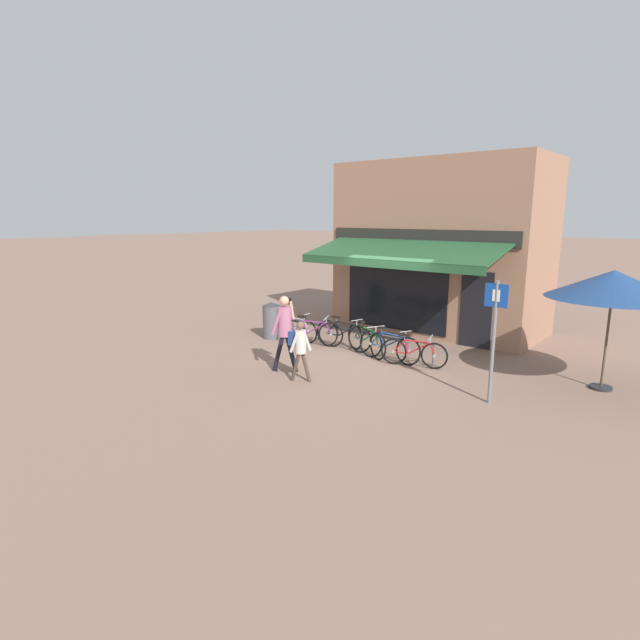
# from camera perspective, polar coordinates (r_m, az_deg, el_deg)

# --- Properties ---
(ground_plane) EXTENTS (160.00, 160.00, 0.00)m
(ground_plane) POSITION_cam_1_polar(r_m,az_deg,el_deg) (13.08, 5.70, -4.06)
(ground_plane) COLOR #846656
(shop_front) EXTENTS (6.21, 4.87, 5.19)m
(shop_front) POSITION_cam_1_polar(r_m,az_deg,el_deg) (16.15, 13.63, 8.06)
(shop_front) COLOR #9E7056
(shop_front) RESTS_ON ground_plane
(bike_rack_rail) EXTENTS (4.69, 0.04, 0.57)m
(bike_rack_rail) POSITION_cam_1_polar(r_m,az_deg,el_deg) (13.42, 4.09, -1.46)
(bike_rack_rail) COLOR #47494F
(bike_rack_rail) RESTS_ON ground_plane
(bicycle_silver) EXTENTS (1.72, 0.52, 0.84)m
(bicycle_silver) POSITION_cam_1_polar(r_m,az_deg,el_deg) (14.51, -2.93, -0.91)
(bicycle_silver) COLOR black
(bicycle_silver) RESTS_ON ground_plane
(bicycle_purple) EXTENTS (1.73, 0.77, 0.87)m
(bicycle_purple) POSITION_cam_1_polar(r_m,az_deg,el_deg) (13.90, -0.94, -1.41)
(bicycle_purple) COLOR black
(bicycle_purple) RESTS_ON ground_plane
(bicycle_black) EXTENTS (1.84, 0.52, 0.89)m
(bicycle_black) POSITION_cam_1_polar(r_m,az_deg,el_deg) (13.56, 2.65, -1.70)
(bicycle_black) COLOR black
(bicycle_black) RESTS_ON ground_plane
(bicycle_green) EXTENTS (1.69, 0.79, 0.85)m
(bicycle_green) POSITION_cam_1_polar(r_m,az_deg,el_deg) (13.08, 5.28, -2.31)
(bicycle_green) COLOR black
(bicycle_green) RESTS_ON ground_plane
(bicycle_blue) EXTENTS (1.81, 0.52, 0.85)m
(bicycle_blue) POSITION_cam_1_polar(r_m,az_deg,el_deg) (12.58, 7.88, -2.99)
(bicycle_blue) COLOR black
(bicycle_blue) RESTS_ON ground_plane
(bicycle_red) EXTENTS (1.58, 0.61, 0.79)m
(bicycle_red) POSITION_cam_1_polar(r_m,az_deg,el_deg) (12.20, 10.63, -3.66)
(bicycle_red) COLOR black
(bicycle_red) RESTS_ON ground_plane
(pedestrian_adult) EXTENTS (0.58, 0.59, 1.80)m
(pedestrian_adult) POSITION_cam_1_polar(r_m,az_deg,el_deg) (11.48, -4.08, -0.55)
(pedestrian_adult) COLOR black
(pedestrian_adult) RESTS_ON ground_plane
(pedestrian_child) EXTENTS (0.49, 0.44, 1.35)m
(pedestrian_child) POSITION_cam_1_polar(r_m,az_deg,el_deg) (10.85, -2.38, -2.70)
(pedestrian_child) COLOR #47382D
(pedestrian_child) RESTS_ON ground_plane
(litter_bin) EXTENTS (0.54, 0.54, 1.08)m
(litter_bin) POSITION_cam_1_polar(r_m,az_deg,el_deg) (14.79, -5.53, -0.01)
(litter_bin) COLOR #515459
(litter_bin) RESTS_ON ground_plane
(parking_sign) EXTENTS (0.44, 0.07, 2.40)m
(parking_sign) POSITION_cam_1_polar(r_m,az_deg,el_deg) (9.98, 19.27, -1.02)
(parking_sign) COLOR slate
(parking_sign) RESTS_ON ground_plane
(cafe_parasol) EXTENTS (2.56, 2.56, 2.51)m
(cafe_parasol) POSITION_cam_1_polar(r_m,az_deg,el_deg) (11.67, 30.51, 3.50)
(cafe_parasol) COLOR #4C3D2D
(cafe_parasol) RESTS_ON ground_plane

